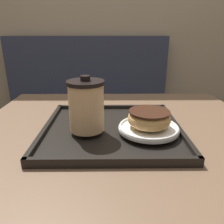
# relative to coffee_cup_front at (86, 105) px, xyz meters

# --- Properties ---
(wall_behind) EXTENTS (8.00, 0.05, 2.40)m
(wall_behind) POSITION_rel_coffee_cup_front_xyz_m (0.09, 1.14, 0.36)
(wall_behind) COLOR tan
(wall_behind) RESTS_ON ground_plane
(booth_bench) EXTENTS (1.16, 0.44, 1.00)m
(booth_bench) POSITION_rel_coffee_cup_front_xyz_m (-0.10, 0.91, -0.52)
(booth_bench) COLOR #33384C
(booth_bench) RESTS_ON ground_plane
(cafe_table) EXTENTS (0.92, 0.85, 0.74)m
(cafe_table) POSITION_rel_coffee_cup_front_xyz_m (0.09, 0.04, -0.27)
(cafe_table) COLOR brown
(cafe_table) RESTS_ON ground_plane
(serving_tray) EXTENTS (0.40, 0.38, 0.02)m
(serving_tray) POSITION_rel_coffee_cup_front_xyz_m (0.07, 0.03, -0.09)
(serving_tray) COLOR black
(serving_tray) RESTS_ON cafe_table
(coffee_cup_front) EXTENTS (0.10, 0.10, 0.15)m
(coffee_cup_front) POSITION_rel_coffee_cup_front_xyz_m (0.00, 0.00, 0.00)
(coffee_cup_front) COLOR #E0B784
(coffee_cup_front) RESTS_ON serving_tray
(plate_with_chocolate_donut) EXTENTS (0.17, 0.17, 0.01)m
(plate_with_chocolate_donut) POSITION_rel_coffee_cup_front_xyz_m (0.17, -0.01, -0.06)
(plate_with_chocolate_donut) COLOR white
(plate_with_chocolate_donut) RESTS_ON serving_tray
(donut_chocolate_glazed) EXTENTS (0.12, 0.12, 0.04)m
(donut_chocolate_glazed) POSITION_rel_coffee_cup_front_xyz_m (0.17, -0.01, -0.04)
(donut_chocolate_glazed) COLOR tan
(donut_chocolate_glazed) RESTS_ON plate_with_chocolate_donut
(spoon) EXTENTS (0.05, 0.16, 0.01)m
(spoon) POSITION_rel_coffee_cup_front_xyz_m (0.02, 0.12, -0.07)
(spoon) COLOR silver
(spoon) RESTS_ON serving_tray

